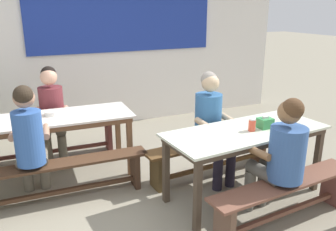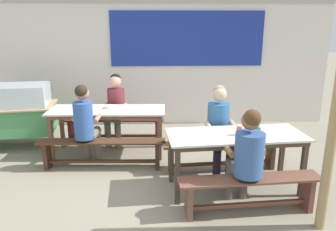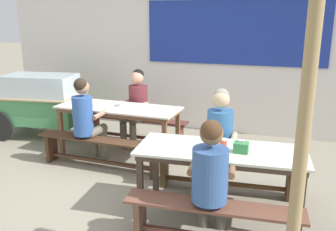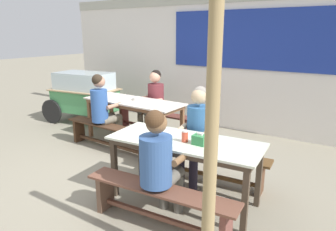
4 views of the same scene
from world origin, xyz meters
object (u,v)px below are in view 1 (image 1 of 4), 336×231
(bench_near_back, at_px, (212,151))
(person_right_near_table, at_px, (211,121))
(soup_bowl, at_px, (52,113))
(bench_far_back, at_px, (50,137))
(person_center_facing, at_px, (52,109))
(dining_table_near, at_px, (246,137))
(bench_far_front, at_px, (59,175))
(condiment_jar, at_px, (252,125))
(person_near_front, at_px, (281,153))
(bench_near_front, at_px, (285,195))
(dining_table_far, at_px, (51,123))
(tissue_box, at_px, (265,123))
(person_left_back_turned, at_px, (30,139))

(bench_near_back, relative_size, person_right_near_table, 1.38)
(soup_bowl, bearing_deg, bench_far_back, 91.29)
(bench_far_back, height_order, person_center_facing, person_center_facing)
(dining_table_near, bearing_deg, bench_far_front, 158.78)
(bench_far_front, height_order, bench_near_back, same)
(condiment_jar, distance_m, soup_bowl, 2.30)
(bench_far_front, xyz_separation_m, person_near_front, (1.84, -1.23, 0.41))
(bench_near_front, bearing_deg, person_right_near_table, 98.50)
(person_center_facing, bearing_deg, bench_near_back, -35.87)
(person_right_near_table, bearing_deg, bench_far_back, 140.75)
(dining_table_near, height_order, soup_bowl, soup_bowl)
(dining_table_far, relative_size, tissue_box, 13.01)
(dining_table_near, relative_size, person_near_front, 1.44)
(tissue_box, bearing_deg, bench_far_front, 159.97)
(person_right_near_table, bearing_deg, person_center_facing, 141.34)
(bench_near_back, height_order, soup_bowl, soup_bowl)
(bench_near_back, bearing_deg, person_left_back_turned, 173.87)
(bench_far_front, height_order, tissue_box, tissue_box)
(soup_bowl, bearing_deg, tissue_box, -35.01)
(dining_table_far, height_order, person_center_facing, person_center_facing)
(dining_table_far, distance_m, person_left_back_turned, 0.56)
(dining_table_far, height_order, person_right_near_table, person_right_near_table)
(bench_far_front, distance_m, bench_near_front, 2.29)
(bench_far_back, distance_m, bench_far_front, 1.17)
(dining_table_near, xyz_separation_m, soup_bowl, (-1.79, 1.36, 0.10))
(bench_near_back, relative_size, person_near_front, 1.43)
(dining_table_far, xyz_separation_m, person_right_near_table, (1.70, -0.79, 0.03))
(person_near_front, bearing_deg, bench_far_front, 146.20)
(dining_table_far, distance_m, bench_near_front, 2.68)
(dining_table_far, bearing_deg, tissue_box, -33.28)
(bench_near_back, distance_m, person_right_near_table, 0.43)
(bench_near_front, distance_m, person_right_near_table, 1.18)
(bench_near_front, relative_size, soup_bowl, 9.72)
(soup_bowl, bearing_deg, person_near_front, -46.47)
(bench_near_back, bearing_deg, bench_far_front, 175.81)
(bench_near_front, bearing_deg, bench_near_back, 94.57)
(bench_far_back, distance_m, bench_near_front, 3.08)
(bench_near_front, xyz_separation_m, person_center_facing, (-1.79, 2.39, 0.42))
(bench_far_front, xyz_separation_m, soup_bowl, (0.05, 0.65, 0.49))
(bench_near_front, bearing_deg, tissue_box, 73.67)
(person_near_front, xyz_separation_m, condiment_jar, (0.02, 0.47, 0.12))
(person_near_front, relative_size, condiment_jar, 9.48)
(dining_table_far, height_order, bench_near_back, dining_table_far)
(dining_table_far, distance_m, bench_near_back, 1.95)
(dining_table_near, xyz_separation_m, bench_far_back, (-1.80, 1.88, -0.39))
(bench_near_back, xyz_separation_m, person_center_facing, (-1.70, 1.23, 0.41))
(bench_near_back, relative_size, person_center_facing, 1.41)
(person_right_near_table, distance_m, condiment_jar, 0.58)
(person_left_back_turned, bearing_deg, bench_near_front, -33.08)
(bench_far_front, height_order, bench_near_front, same)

